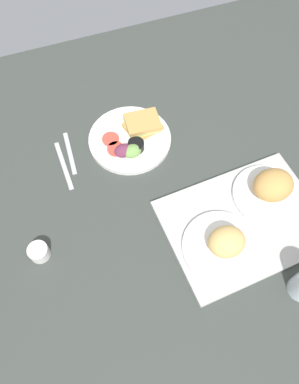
{
  "coord_description": "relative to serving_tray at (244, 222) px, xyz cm",
  "views": [
    {
      "loc": [
        19.56,
        50.59,
        96.29
      ],
      "look_at": [
        2.0,
        3.0,
        4.0
      ],
      "focal_mm": 33.57,
      "sensor_mm": 36.0,
      "label": 1
    }
  ],
  "objects": [
    {
      "name": "plate_with_salad",
      "position": [
        20.75,
        -39.49,
        0.96
      ],
      "size": [
        27.16,
        27.16,
        5.4
      ],
      "color": "white",
      "rests_on": "ground_plane"
    },
    {
      "name": "espresso_cup",
      "position": [
        57.5,
        -11.2,
        1.2
      ],
      "size": [
        5.6,
        5.6,
        4.0
      ],
      "primitive_type": "cylinder",
      "color": "silver",
      "rests_on": "ground_plane"
    },
    {
      "name": "fork",
      "position": [
        41.42,
        -41.91,
        -0.55
      ],
      "size": [
        2.36,
        17.05,
        0.5
      ],
      "primitive_type": "cube",
      "rotation": [
        0.0,
        0.0,
        1.51
      ],
      "color": "#B7B7BC",
      "rests_on": "ground_plane"
    },
    {
      "name": "ground_plane",
      "position": [
        20.83,
        -20.31,
        -2.3
      ],
      "size": [
        190.0,
        150.0,
        3.0
      ],
      "primitive_type": "cube",
      "color": "#383D38"
    },
    {
      "name": "bread_plate_near",
      "position": [
        -10.48,
        -5.36,
        4.43
      ],
      "size": [
        20.63,
        20.63,
        9.46
      ],
      "color": "white",
      "rests_on": "serving_tray"
    },
    {
      "name": "knife",
      "position": [
        44.42,
        -37.91,
        -0.55
      ],
      "size": [
        1.86,
        19.03,
        0.5
      ],
      "primitive_type": "cube",
      "rotation": [
        0.0,
        0.0,
        1.6
      ],
      "color": "#B7B7BC",
      "rests_on": "ground_plane"
    },
    {
      "name": "serving_tray",
      "position": [
        0.0,
        0.0,
        0.0
      ],
      "size": [
        46.62,
        35.24,
        1.6
      ],
      "primitive_type": "cube",
      "rotation": [
        0.0,
        0.0,
        0.05
      ],
      "color": "#B2B2AD",
      "rests_on": "ground_plane"
    },
    {
      "name": "bread_plate_far",
      "position": [
        9.64,
        5.1,
        3.56
      ],
      "size": [
        21.63,
        21.63,
        8.38
      ],
      "color": "white",
      "rests_on": "serving_tray"
    }
  ]
}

